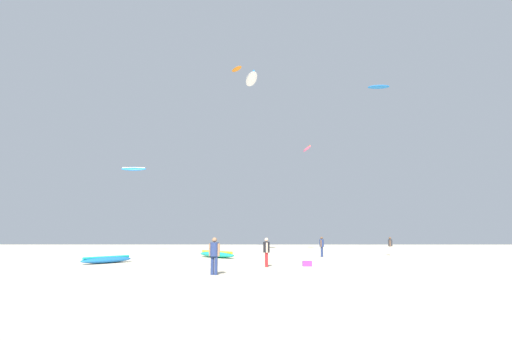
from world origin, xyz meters
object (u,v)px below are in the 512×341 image
at_px(person_foreground, 214,253).
at_px(kite_aloft_1, 237,69).
at_px(cooler_box, 307,264).
at_px(kite_grounded_near, 217,254).
at_px(kite_aloft_2, 379,87).
at_px(person_left, 322,245).
at_px(kite_grounded_mid, 107,260).
at_px(kite_aloft_0, 307,149).
at_px(kite_aloft_3, 251,79).
at_px(person_right, 390,245).
at_px(person_midground, 266,250).
at_px(kite_aloft_4, 134,169).

relative_size(person_foreground, kite_aloft_1, 0.84).
xyz_separation_m(person_foreground, cooler_box, (5.16, 5.22, -0.89)).
distance_m(kite_grounded_near, kite_aloft_1, 29.32).
distance_m(person_foreground, kite_grounded_near, 14.23).
bearing_deg(kite_aloft_2, person_left, -124.60).
bearing_deg(kite_grounded_mid, kite_aloft_1, 72.44).
relative_size(kite_grounded_mid, kite_aloft_0, 1.35).
bearing_deg(person_foreground, kite_aloft_3, -161.01).
relative_size(person_left, kite_grounded_mid, 0.45).
xyz_separation_m(person_right, kite_aloft_1, (-15.22, 13.39, 23.22)).
bearing_deg(kite_aloft_1, person_midground, -82.61).
relative_size(person_midground, kite_grounded_mid, 0.44).
bearing_deg(kite_aloft_0, kite_aloft_4, -169.64).
distance_m(kite_grounded_mid, kite_aloft_1, 34.26).
distance_m(kite_grounded_mid, kite_aloft_0, 28.96).
distance_m(person_left, kite_aloft_0, 17.22).
bearing_deg(person_right, kite_aloft_4, -173.15).
height_order(person_left, kite_aloft_0, kite_aloft_0).
height_order(person_midground, cooler_box, person_midground).
bearing_deg(cooler_box, person_right, 53.30).
bearing_deg(kite_grounded_near, person_midground, -67.06).
distance_m(person_foreground, person_left, 17.19).
height_order(person_midground, person_right, person_midground).
bearing_deg(kite_aloft_4, person_right, -14.51).
distance_m(person_left, kite_aloft_3, 19.87).
height_order(kite_aloft_1, kite_aloft_4, kite_aloft_1).
relative_size(kite_grounded_mid, kite_aloft_2, 1.32).
bearing_deg(person_midground, cooler_box, 5.96).
bearing_deg(kite_aloft_0, kite_aloft_1, 162.61).
xyz_separation_m(kite_aloft_2, kite_aloft_4, (-30.45, -6.34, -12.21)).
bearing_deg(kite_aloft_1, kite_aloft_2, -0.58).
xyz_separation_m(kite_aloft_1, kite_aloft_2, (19.16, -0.19, -2.68)).
distance_m(kite_aloft_0, kite_aloft_3, 11.50).
height_order(kite_grounded_mid, kite_aloft_3, kite_aloft_3).
relative_size(person_foreground, kite_grounded_mid, 0.46).
xyz_separation_m(kite_grounded_mid, kite_aloft_4, (-3.90, 16.80, 9.09)).
height_order(kite_aloft_2, kite_aloft_3, kite_aloft_2).
bearing_deg(person_midground, kite_aloft_0, 70.90).
height_order(cooler_box, kite_aloft_2, kite_aloft_2).
xyz_separation_m(person_left, kite_aloft_2, (10.69, 15.49, 20.52)).
bearing_deg(person_midground, person_foreground, -125.12).
bearing_deg(kite_aloft_2, kite_aloft_4, -168.24).
bearing_deg(kite_aloft_0, person_right, -59.53).
bearing_deg(person_right, person_left, -139.84).
bearing_deg(person_midground, kite_grounded_mid, 158.54).
relative_size(person_foreground, person_left, 1.04).
relative_size(kite_aloft_1, kite_aloft_3, 0.50).
height_order(person_foreground, kite_aloft_4, kite_aloft_4).
relative_size(kite_aloft_2, kite_aloft_3, 0.69).
height_order(person_left, kite_aloft_2, kite_aloft_2).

